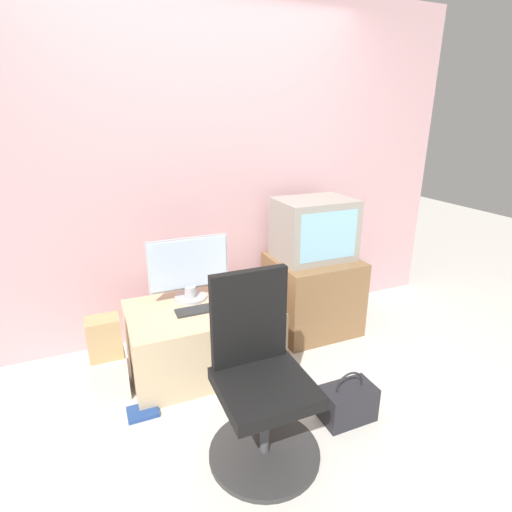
# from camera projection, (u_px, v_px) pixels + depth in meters

# --- Properties ---
(ground_plane) EXTENTS (12.00, 12.00, 0.00)m
(ground_plane) POSITION_uv_depth(u_px,v_px,m) (275.00, 427.00, 2.32)
(ground_plane) COLOR beige
(wall_back) EXTENTS (4.40, 0.05, 2.60)m
(wall_back) POSITION_uv_depth(u_px,v_px,m) (203.00, 172.00, 3.03)
(wall_back) COLOR #CC9EA3
(wall_back) RESTS_ON ground_plane
(desk) EXTENTS (1.00, 0.67, 0.47)m
(desk) POSITION_uv_depth(u_px,v_px,m) (203.00, 337.00, 2.82)
(desk) COLOR #CCB289
(desk) RESTS_ON ground_plane
(side_stand) EXTENTS (0.66, 0.62, 0.62)m
(side_stand) POSITION_uv_depth(u_px,v_px,m) (312.00, 293.00, 3.32)
(side_stand) COLOR olive
(side_stand) RESTS_ON ground_plane
(main_monitor) EXTENTS (0.57, 0.23, 0.46)m
(main_monitor) POSITION_uv_depth(u_px,v_px,m) (189.00, 269.00, 2.79)
(main_monitor) COLOR #B2B2B7
(main_monitor) RESTS_ON desk
(keyboard) EXTENTS (0.28, 0.12, 0.01)m
(keyboard) POSITION_uv_depth(u_px,v_px,m) (197.00, 310.00, 2.68)
(keyboard) COLOR #2D2D2D
(keyboard) RESTS_ON desk
(mouse) EXTENTS (0.05, 0.04, 0.03)m
(mouse) POSITION_uv_depth(u_px,v_px,m) (222.00, 303.00, 2.77)
(mouse) COLOR silver
(mouse) RESTS_ON desk
(crt_tv) EXTENTS (0.59, 0.44, 0.48)m
(crt_tv) POSITION_uv_depth(u_px,v_px,m) (314.00, 229.00, 3.15)
(crt_tv) COLOR gray
(crt_tv) RESTS_ON side_stand
(office_chair) EXTENTS (0.59, 0.59, 0.98)m
(office_chair) POSITION_uv_depth(u_px,v_px,m) (260.00, 387.00, 2.05)
(office_chair) COLOR #333333
(office_chair) RESTS_ON ground_plane
(cardboard_box_lower) EXTENTS (0.22, 0.25, 0.28)m
(cardboard_box_lower) POSITION_uv_depth(u_px,v_px,m) (110.00, 375.00, 2.56)
(cardboard_box_lower) COLOR beige
(cardboard_box_lower) RESTS_ON ground_plane
(cardboard_box_upper) EXTENTS (0.20, 0.15, 0.27)m
(cardboard_box_upper) POSITION_uv_depth(u_px,v_px,m) (104.00, 338.00, 2.47)
(cardboard_box_upper) COLOR tan
(cardboard_box_upper) RESTS_ON cardboard_box_lower
(handbag) EXTENTS (0.31, 0.19, 0.32)m
(handbag) POSITION_uv_depth(u_px,v_px,m) (348.00, 403.00, 2.35)
(handbag) COLOR #232328
(handbag) RESTS_ON ground_plane
(book) EXTENTS (0.18, 0.14, 0.02)m
(book) POSITION_uv_depth(u_px,v_px,m) (143.00, 412.00, 2.42)
(book) COLOR navy
(book) RESTS_ON ground_plane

